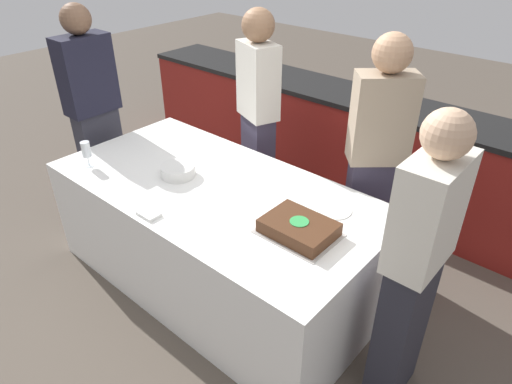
% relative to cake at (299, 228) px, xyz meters
% --- Properties ---
extents(ground_plane, '(14.00, 14.00, 0.00)m').
position_rel_cake_xyz_m(ground_plane, '(-0.68, 0.05, -0.79)').
color(ground_plane, brown).
extents(back_counter, '(4.40, 0.58, 0.92)m').
position_rel_cake_xyz_m(back_counter, '(-0.68, 1.66, -0.33)').
color(back_counter, maroon).
rests_on(back_counter, ground_plane).
extents(dining_table, '(2.16, 1.08, 0.75)m').
position_rel_cake_xyz_m(dining_table, '(-0.68, 0.05, -0.41)').
color(dining_table, white).
rests_on(dining_table, ground_plane).
extents(cake, '(0.41, 0.31, 0.08)m').
position_rel_cake_xyz_m(cake, '(0.00, 0.00, 0.00)').
color(cake, '#B7B2AD').
rests_on(cake, dining_table).
extents(plate_stack, '(0.22, 0.22, 0.07)m').
position_rel_cake_xyz_m(plate_stack, '(-0.96, -0.01, -0.00)').
color(plate_stack, white).
rests_on(plate_stack, dining_table).
extents(wine_glass, '(0.07, 0.07, 0.18)m').
position_rel_cake_xyz_m(wine_glass, '(-1.51, -0.31, 0.08)').
color(wine_glass, white).
rests_on(wine_glass, dining_table).
extents(side_plate_near_cake, '(0.20, 0.20, 0.00)m').
position_rel_cake_xyz_m(side_plate_near_cake, '(0.02, 0.31, -0.04)').
color(side_plate_near_cake, white).
rests_on(side_plate_near_cake, dining_table).
extents(utensil_pile, '(0.13, 0.09, 0.02)m').
position_rel_cake_xyz_m(utensil_pile, '(-0.74, -0.41, -0.03)').
color(utensil_pile, white).
rests_on(utensil_pile, dining_table).
extents(person_cutting_cake, '(0.40, 0.39, 1.66)m').
position_rel_cake_xyz_m(person_cutting_cake, '(-0.00, 0.81, 0.09)').
color(person_cutting_cake, '#383347').
rests_on(person_cutting_cake, ground_plane).
extents(person_seated_left, '(0.21, 0.38, 1.69)m').
position_rel_cake_xyz_m(person_seated_left, '(-1.98, 0.05, 0.09)').
color(person_seated_left, '#282833').
rests_on(person_seated_left, ground_plane).
extents(person_seated_right, '(0.20, 0.37, 1.60)m').
position_rel_cake_xyz_m(person_seated_right, '(0.62, 0.05, 0.04)').
color(person_seated_right, '#282833').
rests_on(person_seated_right, ground_plane).
extents(person_standing_back, '(0.37, 0.30, 1.67)m').
position_rel_cake_xyz_m(person_standing_back, '(-0.98, 0.81, 0.11)').
color(person_standing_back, '#383347').
rests_on(person_standing_back, ground_plane).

